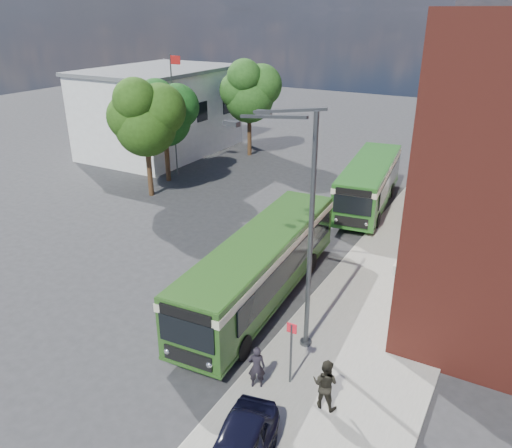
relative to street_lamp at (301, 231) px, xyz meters
The scene contains 14 objects.
ground 7.10m from the street_lamp, 157.54° to the left, with size 120.00×120.00×0.00m, color #2A2A2D.
pavement 11.27m from the street_lamp, 77.80° to the left, with size 6.00×48.00×0.15m, color gray.
kerb_line 11.12m from the street_lamp, 95.07° to the left, with size 0.12×48.00×0.01m, color beige.
white_building 30.38m from the street_lamp, 138.79° to the left, with size 9.40×13.40×7.30m.
flagpole 22.89m from the street_lamp, 139.05° to the left, with size 0.95×0.10×9.00m.
street_lamp is the anchor object (origin of this frame).
bus_stop_sign 4.02m from the street_lamp, 70.87° to the right, with size 0.35×0.08×2.52m.
bus_front 4.69m from the street_lamp, 140.93° to the left, with size 3.36×12.26×3.02m.
bus_rear 16.01m from the street_lamp, 98.14° to the left, with size 3.88×10.73×3.02m.
pedestrian_a 4.84m from the street_lamp, 92.72° to the right, with size 0.58×0.38×1.59m, color black.
pedestrian_b 5.11m from the street_lamp, 50.51° to the right, with size 0.86×0.67×1.76m, color black.
tree_left 18.98m from the street_lamp, 147.18° to the left, with size 4.78×4.54×8.07m.
tree_mid 21.64m from the street_lamp, 141.59° to the left, with size 4.49×4.27×7.59m.
tree_right 27.31m from the street_lamp, 123.86° to the left, with size 4.90×4.66×8.27m.
Camera 1 is at (11.25, -16.61, 11.92)m, focal length 35.00 mm.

